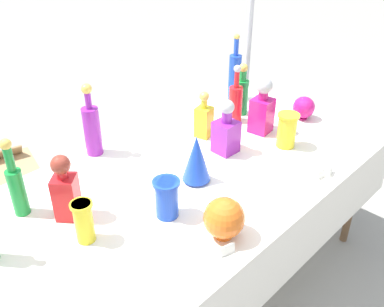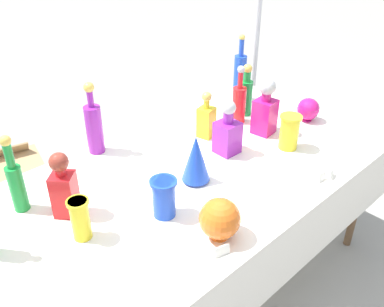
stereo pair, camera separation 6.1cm
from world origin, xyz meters
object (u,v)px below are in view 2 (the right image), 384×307
at_px(square_decanter_3, 206,119).
at_px(slender_vase_0, 289,131).
at_px(tall_bottle_0, 239,102).
at_px(slender_vase_1, 80,218).
at_px(square_decanter_0, 63,187).
at_px(cardboard_box_behind_left, 11,188).
at_px(tall_bottle_5, 240,76).
at_px(round_bowl_0, 308,109).
at_px(square_decanter_2, 265,109).
at_px(round_bowl_1, 220,219).
at_px(canopy_pole, 256,44).
at_px(tall_bottle_1, 246,94).
at_px(slender_vase_2, 164,196).
at_px(tall_bottle_3, 94,126).
at_px(square_decanter_1, 228,132).
at_px(tall_bottle_2, 16,181).
at_px(fluted_vase_0, 196,158).

xyz_separation_m(square_decanter_3, slender_vase_0, (0.21, -0.37, -0.01)).
height_order(tall_bottle_0, slender_vase_1, tall_bottle_0).
xyz_separation_m(square_decanter_0, cardboard_box_behind_left, (0.16, 1.20, -0.71)).
height_order(tall_bottle_5, round_bowl_0, tall_bottle_5).
bearing_deg(square_decanter_2, round_bowl_1, -152.84).
distance_m(square_decanter_2, canopy_pole, 1.06).
xyz_separation_m(tall_bottle_1, slender_vase_2, (-0.95, -0.37, -0.04)).
distance_m(square_decanter_3, round_bowl_1, 0.79).
bearing_deg(tall_bottle_0, tall_bottle_3, 159.95).
xyz_separation_m(tall_bottle_5, slender_vase_1, (-1.39, -0.42, -0.06)).
height_order(square_decanter_1, round_bowl_0, square_decanter_1).
height_order(tall_bottle_5, square_decanter_1, tall_bottle_5).
relative_size(tall_bottle_2, round_bowl_1, 2.07).
relative_size(tall_bottle_3, square_decanter_1, 1.32).
bearing_deg(canopy_pole, tall_bottle_5, -149.85).
relative_size(tall_bottle_2, tall_bottle_5, 0.84).
bearing_deg(square_decanter_1, round_bowl_0, -7.93).
bearing_deg(fluted_vase_0, round_bowl_0, -0.68).
bearing_deg(square_decanter_1, tall_bottle_3, 135.40).
distance_m(tall_bottle_0, cardboard_box_behind_left, 1.65).
height_order(tall_bottle_0, square_decanter_0, tall_bottle_0).
xyz_separation_m(tall_bottle_3, round_bowl_1, (-0.02, -0.86, -0.06)).
distance_m(tall_bottle_1, tall_bottle_2, 1.35).
bearing_deg(square_decanter_3, tall_bottle_3, 151.81).
xyz_separation_m(tall_bottle_2, canopy_pole, (2.03, 0.42, 0.03)).
height_order(tall_bottle_1, square_decanter_2, square_decanter_2).
height_order(tall_bottle_1, tall_bottle_2, tall_bottle_2).
relative_size(round_bowl_1, cardboard_box_behind_left, 0.31).
bearing_deg(round_bowl_0, slender_vase_1, 178.41).
height_order(slender_vase_0, round_bowl_1, slender_vase_0).
distance_m(square_decanter_1, round_bowl_1, 0.63).
bearing_deg(square_decanter_2, slender_vase_0, -101.78).
xyz_separation_m(slender_vase_1, cardboard_box_behind_left, (0.19, 1.36, -0.67)).
height_order(slender_vase_1, slender_vase_2, slender_vase_1).
relative_size(tall_bottle_0, slender_vase_0, 1.84).
bearing_deg(tall_bottle_5, round_bowl_1, -142.42).
xyz_separation_m(tall_bottle_5, square_decanter_0, (-1.36, -0.26, -0.03)).
bearing_deg(slender_vase_0, square_decanter_2, 78.22).
height_order(tall_bottle_0, square_decanter_1, tall_bottle_0).
relative_size(square_decanter_1, round_bowl_1, 1.69).
distance_m(slender_vase_0, slender_vase_2, 0.80).
height_order(tall_bottle_3, slender_vase_1, tall_bottle_3).
distance_m(round_bowl_0, cardboard_box_behind_left, 1.99).
xyz_separation_m(slender_vase_2, fluted_vase_0, (0.26, 0.08, 0.03)).
height_order(square_decanter_3, cardboard_box_behind_left, square_decanter_3).
distance_m(fluted_vase_0, round_bowl_1, 0.38).
distance_m(tall_bottle_2, round_bowl_1, 0.82).
height_order(tall_bottle_3, canopy_pole, canopy_pole).
height_order(square_decanter_1, slender_vase_2, square_decanter_1).
bearing_deg(slender_vase_1, square_decanter_0, 79.10).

